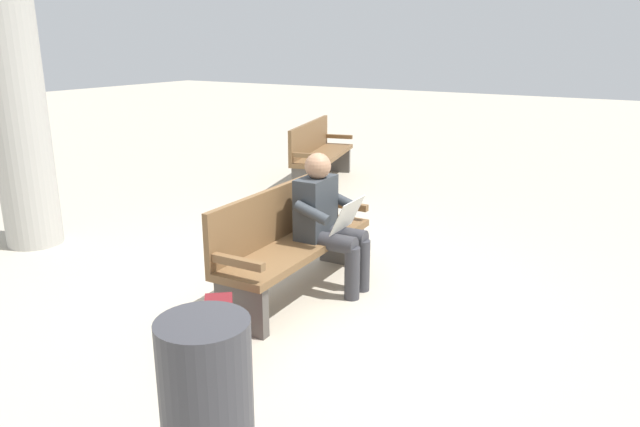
{
  "coord_description": "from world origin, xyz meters",
  "views": [
    {
      "loc": [
        3.9,
        2.56,
        2.07
      ],
      "look_at": [
        -0.11,
        0.15,
        0.7
      ],
      "focal_mm": 33.29,
      "sensor_mm": 36.0,
      "label": 1
    }
  ],
  "objects_px": {
    "backpack": "(219,335)",
    "person_seated": "(327,218)",
    "trash_bin": "(207,409)",
    "bench_near": "(290,241)",
    "support_pillar": "(9,50)",
    "bench_far": "(319,152)"
  },
  "relations": [
    {
      "from": "backpack",
      "to": "person_seated",
      "type": "bearing_deg",
      "value": -178.86
    },
    {
      "from": "trash_bin",
      "to": "person_seated",
      "type": "bearing_deg",
      "value": -162.54
    },
    {
      "from": "person_seated",
      "to": "trash_bin",
      "type": "height_order",
      "value": "person_seated"
    },
    {
      "from": "bench_near",
      "to": "trash_bin",
      "type": "xyz_separation_m",
      "value": [
        2.14,
        0.97,
        -0.01
      ]
    },
    {
      "from": "bench_near",
      "to": "support_pillar",
      "type": "bearing_deg",
      "value": -85.28
    },
    {
      "from": "bench_far",
      "to": "support_pillar",
      "type": "height_order",
      "value": "support_pillar"
    },
    {
      "from": "bench_near",
      "to": "person_seated",
      "type": "xyz_separation_m",
      "value": [
        -0.23,
        0.23,
        0.17
      ]
    },
    {
      "from": "bench_far",
      "to": "trash_bin",
      "type": "bearing_deg",
      "value": 11.78
    },
    {
      "from": "backpack",
      "to": "bench_far",
      "type": "xyz_separation_m",
      "value": [
        -4.82,
        -2.14,
        0.24
      ]
    },
    {
      "from": "bench_near",
      "to": "person_seated",
      "type": "relative_size",
      "value": 1.54
    },
    {
      "from": "support_pillar",
      "to": "bench_far",
      "type": "bearing_deg",
      "value": 163.92
    },
    {
      "from": "bench_near",
      "to": "bench_far",
      "type": "distance_m",
      "value": 4.05
    },
    {
      "from": "bench_near",
      "to": "person_seated",
      "type": "distance_m",
      "value": 0.36
    },
    {
      "from": "bench_far",
      "to": "support_pillar",
      "type": "relative_size",
      "value": 0.47
    },
    {
      "from": "bench_far",
      "to": "support_pillar",
      "type": "xyz_separation_m",
      "value": [
        3.93,
        -1.13,
        1.52
      ]
    },
    {
      "from": "bench_near",
      "to": "support_pillar",
      "type": "xyz_separation_m",
      "value": [
        0.35,
        -3.02,
        1.52
      ]
    },
    {
      "from": "support_pillar",
      "to": "trash_bin",
      "type": "distance_m",
      "value": 4.64
    },
    {
      "from": "support_pillar",
      "to": "person_seated",
      "type": "bearing_deg",
      "value": 100.02
    },
    {
      "from": "person_seated",
      "to": "trash_bin",
      "type": "distance_m",
      "value": 2.49
    },
    {
      "from": "bench_far",
      "to": "support_pillar",
      "type": "bearing_deg",
      "value": -30.82
    },
    {
      "from": "bench_near",
      "to": "bench_far",
      "type": "xyz_separation_m",
      "value": [
        -3.59,
        -1.89,
        0.0
      ]
    },
    {
      "from": "backpack",
      "to": "bench_far",
      "type": "relative_size",
      "value": 0.24
    }
  ]
}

